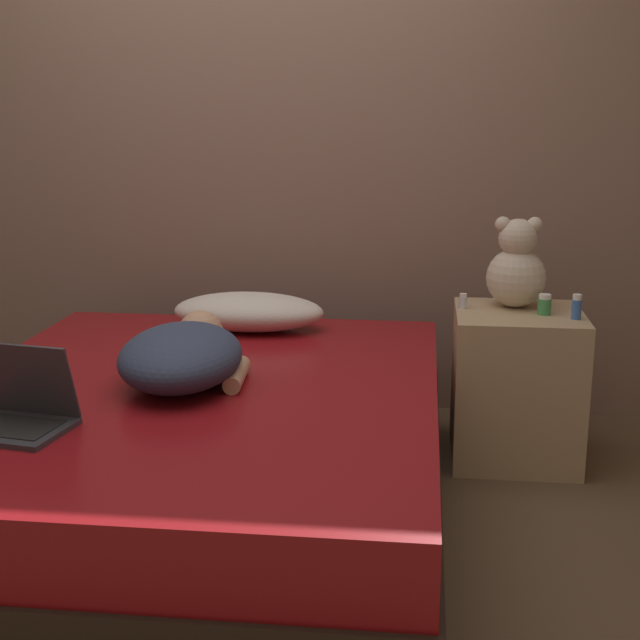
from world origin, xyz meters
TOP-DOWN VIEW (x-y plane):
  - ground_plane at (0.00, 0.00)m, footprint 12.00×12.00m
  - wall_back at (0.00, 1.31)m, footprint 8.00×0.06m
  - bed at (0.00, 0.00)m, footprint 1.67×2.07m
  - nightstand at (1.14, 0.72)m, footprint 0.50×0.50m
  - pillow at (0.04, 0.78)m, footprint 0.63×0.33m
  - person_lying at (-0.04, 0.05)m, footprint 0.45×0.76m
  - laptop at (-0.40, -0.44)m, footprint 0.34×0.29m
  - teddy_bear at (1.13, 0.81)m, footprint 0.24×0.24m
  - bottle_clear at (0.92, 0.75)m, footprint 0.03×0.03m
  - bottle_blue at (1.35, 0.62)m, footprint 0.04×0.04m
  - bottle_green at (1.23, 0.68)m, footprint 0.05×0.05m

SIDE VIEW (x-z plane):
  - ground_plane at x=0.00m, z-range 0.00..0.00m
  - bed at x=0.00m, z-range 0.00..0.49m
  - nightstand at x=1.14m, z-range 0.00..0.61m
  - laptop at x=-0.40m, z-range 0.42..0.67m
  - pillow at x=0.04m, z-range 0.49..0.65m
  - person_lying at x=-0.04m, z-range 0.49..0.69m
  - bottle_clear at x=0.92m, z-range 0.61..0.67m
  - bottle_green at x=1.23m, z-range 0.61..0.69m
  - bottle_blue at x=1.35m, z-range 0.61..0.71m
  - teddy_bear at x=1.13m, z-range 0.59..0.95m
  - wall_back at x=0.00m, z-range 0.00..2.60m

